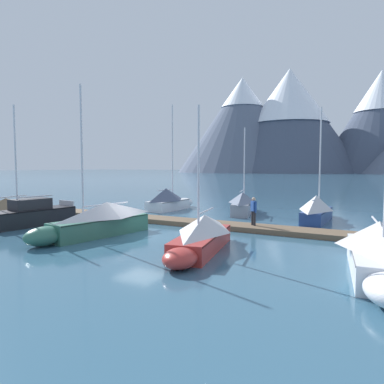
{
  "coord_description": "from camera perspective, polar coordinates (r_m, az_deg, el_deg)",
  "views": [
    {
      "loc": [
        12.23,
        -15.75,
        3.81
      ],
      "look_at": [
        0.0,
        6.0,
        2.0
      ],
      "focal_mm": 32.62,
      "sensor_mm": 36.0,
      "label": 1
    }
  ],
  "objects": [
    {
      "name": "mountain_shoulder_ridge",
      "position": [
        250.67,
        28.45,
        10.37
      ],
      "size": [
        74.22,
        74.22,
        63.65
      ],
      "color": "#424C60",
      "rests_on": "ground"
    },
    {
      "name": "sailboat_last_slip",
      "position": [
        13.83,
        28.56,
        -8.71
      ],
      "size": [
        2.76,
        7.04,
        8.72
      ],
      "color": "white",
      "rests_on": "ground"
    },
    {
      "name": "sailboat_far_berth",
      "position": [
        28.6,
        8.37,
        -1.83
      ],
      "size": [
        2.7,
        5.88,
        6.99
      ],
      "color": "#93939E",
      "rests_on": "ground"
    },
    {
      "name": "mountain_central_massif",
      "position": [
        241.89,
        15.58,
        11.66
      ],
      "size": [
        91.48,
        91.48,
        67.59
      ],
      "color": "#424C60",
      "rests_on": "ground"
    },
    {
      "name": "person_on_dock",
      "position": [
        21.2,
        10.03,
        -2.82
      ],
      "size": [
        0.46,
        0.43,
        1.69
      ],
      "color": "#232328",
      "rests_on": "dock"
    },
    {
      "name": "sailboat_mid_dock_port",
      "position": [
        31.08,
        -3.67,
        -1.25
      ],
      "size": [
        2.08,
        5.94,
        9.28
      ],
      "color": "white",
      "rests_on": "ground"
    },
    {
      "name": "dock",
      "position": [
        23.51,
        -2.4,
        -4.82
      ],
      "size": [
        26.24,
        2.25,
        0.3
      ],
      "color": "brown",
      "rests_on": "ground"
    },
    {
      "name": "sailboat_outer_slip",
      "position": [
        15.76,
        1.48,
        -7.06
      ],
      "size": [
        2.78,
        6.67,
        6.45
      ],
      "color": "#B2332D",
      "rests_on": "ground"
    },
    {
      "name": "sailboat_second_berth",
      "position": [
        24.73,
        -25.62,
        -3.52
      ],
      "size": [
        2.38,
        6.56,
        7.61
      ],
      "color": "black",
      "rests_on": "ground"
    },
    {
      "name": "sailboat_mid_dock_starboard",
      "position": [
        19.78,
        -15.31,
        -4.56
      ],
      "size": [
        2.58,
        7.32,
        8.05
      ],
      "color": "#336B56",
      "rests_on": "ground"
    },
    {
      "name": "ground_plane",
      "position": [
        20.3,
        -8.39,
        -6.72
      ],
      "size": [
        700.0,
        700.0,
        0.0
      ],
      "primitive_type": "plane",
      "color": "#335B75"
    },
    {
      "name": "sailboat_end_of_dock",
      "position": [
        25.83,
        19.83,
        -2.63
      ],
      "size": [
        1.64,
        6.17,
        7.96
      ],
      "color": "navy",
      "rests_on": "ground"
    },
    {
      "name": "mountain_west_summit",
      "position": [
        243.7,
        8.19,
        10.92
      ],
      "size": [
        86.7,
        86.7,
        63.97
      ],
      "color": "slate",
      "rests_on": "ground"
    }
  ]
}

